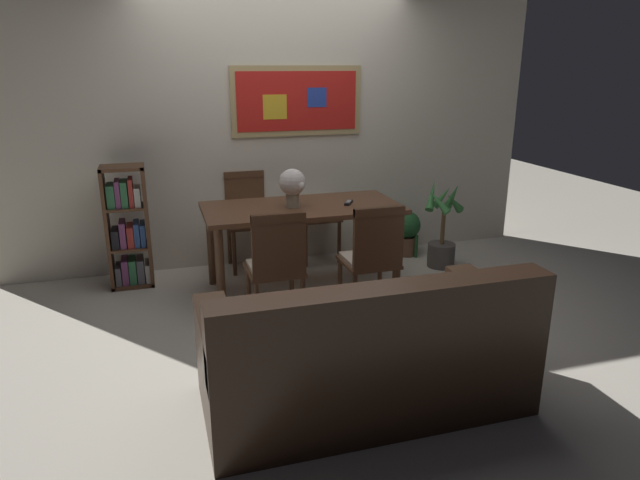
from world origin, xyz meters
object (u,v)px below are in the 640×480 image
object	(u,v)px
leather_couch	(366,358)
potted_ivy	(406,232)
bookshelf	(128,231)
dining_table	(302,217)
dining_chair_near_right	(373,253)
dining_chair_far_left	(247,212)
flower_vase	(293,184)
dining_chair_near_left	(276,261)
potted_palm	(442,235)
tv_remote	(349,203)
dining_chair_far_right	(315,206)

from	to	relation	value
leather_couch	potted_ivy	size ratio (longest dim) A/B	3.36
leather_couch	bookshelf	bearing A→B (deg)	118.96
dining_table	dining_chair_near_right	xyz separation A→B (m)	(0.34, -0.76, -0.11)
dining_chair_far_left	flower_vase	distance (m)	0.88
dining_chair_far_left	bookshelf	bearing A→B (deg)	-168.67
dining_chair_near_left	potted_ivy	size ratio (longest dim) A/B	1.70
potted_palm	tv_remote	xyz separation A→B (m)	(-1.02, -0.20, 0.44)
dining_chair_near_right	potted_palm	world-z (taller)	dining_chair_near_right
dining_chair_near_left	dining_table	bearing A→B (deg)	62.13
leather_couch	potted_palm	size ratio (longest dim) A/B	2.12
potted_palm	leather_couch	bearing A→B (deg)	-127.86
dining_table	bookshelf	world-z (taller)	bookshelf
potted_ivy	dining_chair_far_right	bearing A→B (deg)	169.08
dining_chair_far_left	potted_palm	world-z (taller)	dining_chair_far_left
dining_chair_near_left	tv_remote	size ratio (longest dim) A/B	5.85
dining_chair_near_right	potted_palm	xyz separation A→B (m)	(1.08, 0.91, -0.22)
dining_chair_near_right	leather_couch	xyz separation A→B (m)	(-0.47, -1.08, -0.23)
potted_ivy	potted_palm	world-z (taller)	potted_palm
bookshelf	dining_chair_far_left	bearing A→B (deg)	11.33
potted_palm	bookshelf	bearing A→B (deg)	172.80
dining_table	dining_chair_near_left	bearing A→B (deg)	-117.87
dining_chair_far_left	bookshelf	size ratio (longest dim) A/B	0.85
dining_chair_near_right	leather_couch	size ratio (longest dim) A/B	0.51
dining_chair_near_left	dining_chair_near_right	distance (m)	0.73
dining_chair_far_left	bookshelf	world-z (taller)	bookshelf
tv_remote	potted_palm	bearing A→B (deg)	10.88
dining_chair_far_right	dining_chair_near_right	xyz separation A→B (m)	(0.00, -1.53, 0.00)
dining_chair_near_left	bookshelf	world-z (taller)	bookshelf
bookshelf	tv_remote	bearing A→B (deg)	-16.97
dining_table	tv_remote	world-z (taller)	tv_remote
bookshelf	potted_palm	world-z (taller)	bookshelf
dining_chair_near_right	leather_couch	bearing A→B (deg)	-113.35
dining_table	flower_vase	distance (m)	0.30
dining_chair_far_left	potted_palm	bearing A→B (deg)	-17.95
bookshelf	dining_chair_near_left	bearing A→B (deg)	-49.92
potted_ivy	tv_remote	distance (m)	1.19
dining_chair_far_right	dining_chair_near_right	bearing A→B (deg)	-89.90
dining_chair_far_left	tv_remote	bearing A→B (deg)	-45.76
dining_chair_near_left	dining_chair_far_right	distance (m)	1.66
dining_chair_near_right	bookshelf	size ratio (longest dim) A/B	0.85
potted_palm	tv_remote	size ratio (longest dim) A/B	5.45
potted_palm	flower_vase	world-z (taller)	flower_vase
dining_chair_far_left	leather_couch	xyz separation A→B (m)	(0.23, -2.57, -0.23)
dining_chair_far_right	tv_remote	bearing A→B (deg)	-85.76
dining_chair_near_left	tv_remote	world-z (taller)	dining_chair_near_left
dining_chair_near_right	dining_chair_far_right	bearing A→B (deg)	90.10
dining_table	dining_chair_near_right	distance (m)	0.84
leather_couch	flower_vase	size ratio (longest dim) A/B	5.63
dining_table	dining_chair_far_right	distance (m)	0.84
dining_chair_near_left	bookshelf	size ratio (longest dim) A/B	0.85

